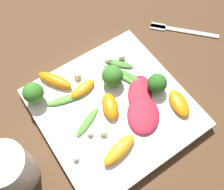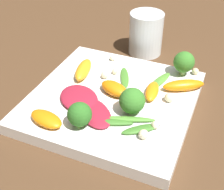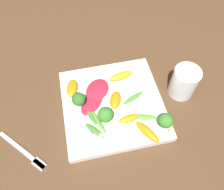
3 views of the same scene
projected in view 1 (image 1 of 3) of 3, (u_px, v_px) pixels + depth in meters
ground_plane at (113, 111)px, 0.54m from camera, size 2.40×2.40×0.00m
plate at (113, 109)px, 0.53m from camera, size 0.29×0.29×0.02m
drinking_glass at (11, 169)px, 0.44m from camera, size 0.08×0.08×0.10m
fork at (177, 29)px, 0.64m from camera, size 0.13×0.13×0.01m
radicchio_leaf_0 at (140, 94)px, 0.53m from camera, size 0.10×0.10×0.01m
radicchio_leaf_1 at (143, 115)px, 0.51m from camera, size 0.10×0.10×0.01m
orange_segment_0 at (119, 150)px, 0.47m from camera, size 0.08×0.04×0.02m
orange_segment_1 at (111, 107)px, 0.51m from camera, size 0.05×0.07×0.02m
orange_segment_2 at (55, 80)px, 0.54m from camera, size 0.06×0.08×0.02m
orange_segment_3 at (83, 89)px, 0.53m from camera, size 0.06×0.03×0.02m
orange_segment_4 at (179, 103)px, 0.52m from camera, size 0.05×0.07×0.02m
broccoli_floret_0 at (112, 76)px, 0.53m from camera, size 0.04×0.04×0.05m
broccoli_floret_1 at (33, 93)px, 0.51m from camera, size 0.04×0.04×0.05m
broccoli_floret_2 at (157, 83)px, 0.52m from camera, size 0.04×0.04×0.04m
arugula_sprig_0 at (121, 76)px, 0.55m from camera, size 0.04×0.09×0.01m
arugula_sprig_1 at (136, 80)px, 0.55m from camera, size 0.04×0.09×0.01m
arugula_sprig_2 at (65, 99)px, 0.53m from camera, size 0.08×0.04×0.01m
arugula_sprig_3 at (87, 121)px, 0.50m from camera, size 0.07×0.04×0.01m
arugula_sprig_4 at (119, 64)px, 0.57m from camera, size 0.05×0.06×0.01m
macadamia_nut_0 at (77, 76)px, 0.55m from camera, size 0.02×0.02×0.02m
macadamia_nut_1 at (104, 132)px, 0.49m from camera, size 0.01×0.01×0.01m
macadamia_nut_2 at (26, 92)px, 0.53m from camera, size 0.01×0.01×0.01m
macadamia_nut_3 at (90, 133)px, 0.49m from camera, size 0.01×0.01×0.01m
macadamia_nut_4 at (122, 57)px, 0.57m from camera, size 0.02×0.02×0.02m
macadamia_nut_5 at (76, 158)px, 0.47m from camera, size 0.01×0.01×0.01m
macadamia_nut_6 at (108, 60)px, 0.57m from camera, size 0.01×0.01×0.01m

